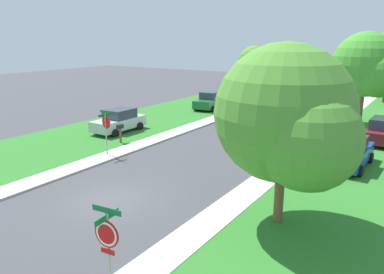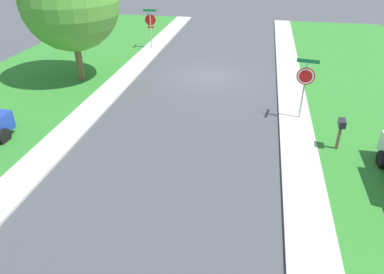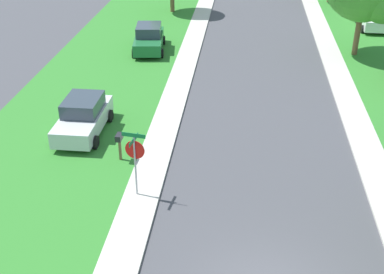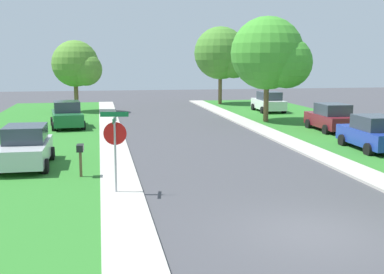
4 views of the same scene
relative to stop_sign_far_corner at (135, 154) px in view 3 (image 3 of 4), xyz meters
name	(u,v)px [view 3 (image 3 of 4)]	position (x,y,z in m)	size (l,w,h in m)	color
sidewalk_east	(356,121)	(9.58, 7.33, -1.84)	(1.40, 56.00, 0.10)	#B7B2A8
sidewalk_west	(169,112)	(0.18, 7.33, -1.84)	(1.40, 56.00, 0.10)	#B7B2A8
lawn_west	(81,108)	(-4.52, 7.33, -1.85)	(8.00, 56.00, 0.08)	#2D7528
stop_sign_far_corner	(135,154)	(0.00, 0.00, 0.00)	(0.91, 0.91, 2.77)	#9E9EA3
car_silver_near_corner	(83,117)	(-3.51, 4.74, -1.01)	(2.04, 4.30, 1.76)	silver
car_green_behind_trees	(149,39)	(-2.56, 16.60, -1.01)	(2.40, 4.47, 1.76)	#1E6033
car_white_kerbside_mid	(373,18)	(13.47, 23.37, -1.01)	(2.12, 4.34, 1.76)	white
mailbox	(119,141)	(-1.23, 2.45, -0.88)	(0.26, 0.49, 1.31)	brown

